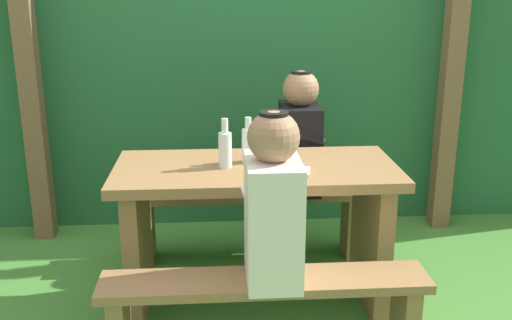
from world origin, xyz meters
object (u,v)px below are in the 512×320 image
(bottle_left, at_px, (248,144))
(bench_near, at_px, (265,303))
(bench_far, at_px, (250,210))
(bottle_right, at_px, (225,148))
(drinking_glass, at_px, (273,150))
(cell_phone, at_px, (302,171))
(person_black_coat, at_px, (300,137))
(person_white_shirt, at_px, (273,204))
(picnic_table, at_px, (256,212))

(bottle_left, bearing_deg, bench_near, -86.70)
(bench_far, bearing_deg, bottle_right, -105.16)
(drinking_glass, distance_m, bottle_left, 0.15)
(bottle_right, xyz_separation_m, cell_phone, (0.36, -0.11, -0.09))
(bench_near, distance_m, person_black_coat, 1.21)
(bench_near, bearing_deg, bottle_right, 106.08)
(person_white_shirt, bearing_deg, cell_phone, 66.25)
(drinking_glass, xyz_separation_m, cell_phone, (0.12, -0.25, -0.04))
(picnic_table, distance_m, drinking_glass, 0.33)
(picnic_table, xyz_separation_m, bottle_right, (-0.15, -0.02, 0.34))
(picnic_table, distance_m, person_black_coat, 0.66)
(person_white_shirt, height_order, bottle_left, person_white_shirt)
(bench_far, height_order, cell_phone, cell_phone)
(bottle_left, relative_size, bottle_right, 0.95)
(picnic_table, height_order, bench_far, picnic_table)
(drinking_glass, bearing_deg, bench_near, -98.06)
(bottle_right, bearing_deg, drinking_glass, 29.74)
(drinking_glass, height_order, cell_phone, drinking_glass)
(bench_far, relative_size, drinking_glass, 15.32)
(picnic_table, relative_size, bottle_left, 6.06)
(person_black_coat, relative_size, cell_phone, 5.14)
(person_white_shirt, xyz_separation_m, bottle_left, (-0.07, 0.60, 0.09))
(bench_far, bearing_deg, bench_near, -90.00)
(bench_near, distance_m, bottle_left, 0.81)
(person_white_shirt, bearing_deg, bench_near, -173.94)
(person_black_coat, relative_size, bottle_right, 2.95)
(cell_phone, bearing_deg, bench_far, 117.73)
(person_black_coat, bearing_deg, bench_far, 179.36)
(bottle_left, bearing_deg, drinking_glass, 25.50)
(bench_far, height_order, person_black_coat, person_black_coat)
(bench_near, height_order, cell_phone, cell_phone)
(bottle_right, distance_m, cell_phone, 0.39)
(bench_far, xyz_separation_m, bottle_right, (-0.15, -0.56, 0.55))
(person_black_coat, height_order, cell_phone, person_black_coat)
(person_black_coat, distance_m, bottle_right, 0.72)
(bottle_right, bearing_deg, picnic_table, 6.32)
(bench_near, bearing_deg, person_black_coat, 74.76)
(drinking_glass, bearing_deg, person_black_coat, 64.25)
(person_white_shirt, bearing_deg, bottle_left, 96.27)
(bottle_left, distance_m, cell_phone, 0.32)
(cell_phone, bearing_deg, drinking_glass, 125.43)
(bench_near, relative_size, drinking_glass, 15.32)
(bench_far, height_order, bottle_left, bottle_left)
(person_black_coat, xyz_separation_m, drinking_glass, (-0.20, -0.42, 0.04))
(bench_near, distance_m, person_white_shirt, 0.45)
(person_white_shirt, height_order, bottle_right, person_white_shirt)
(bench_far, xyz_separation_m, cell_phone, (0.21, -0.67, 0.45))
(drinking_glass, height_order, bottle_left, bottle_left)
(bench_far, bearing_deg, person_black_coat, -0.64)
(bench_far, distance_m, person_white_shirt, 1.17)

